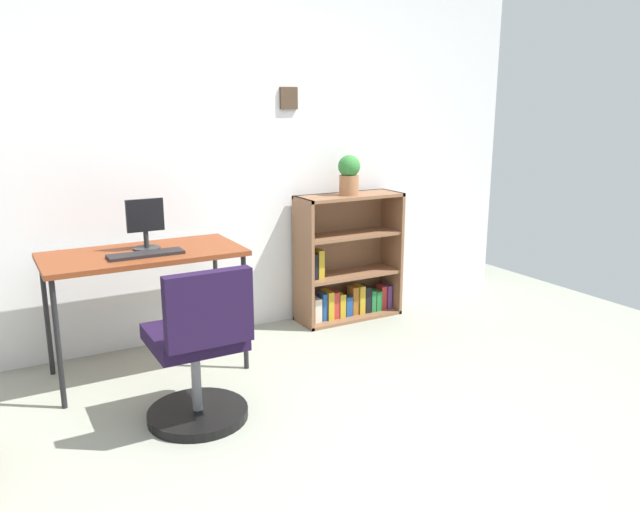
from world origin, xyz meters
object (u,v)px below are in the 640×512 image
(keyboard, at_px, (146,254))
(bookshelf_low, at_px, (345,265))
(potted_plant_on_shelf, at_px, (349,174))
(monitor, at_px, (145,224))
(office_chair, at_px, (199,358))
(desk, at_px, (143,261))

(keyboard, bearing_deg, bookshelf_low, 14.13)
(keyboard, relative_size, potted_plant_on_shelf, 1.46)
(monitor, xyz_separation_m, keyboard, (-0.05, -0.15, -0.15))
(keyboard, relative_size, office_chair, 0.50)
(keyboard, bearing_deg, office_chair, -84.02)
(desk, distance_m, keyboard, 0.13)
(desk, xyz_separation_m, monitor, (0.04, 0.04, 0.21))
(monitor, bearing_deg, keyboard, -106.63)
(potted_plant_on_shelf, bearing_deg, desk, -171.46)
(keyboard, distance_m, bookshelf_low, 1.67)
(potted_plant_on_shelf, bearing_deg, office_chair, -146.09)
(monitor, height_order, potted_plant_on_shelf, potted_plant_on_shelf)
(potted_plant_on_shelf, bearing_deg, keyboard, -167.67)
(keyboard, bearing_deg, desk, 85.96)
(monitor, height_order, keyboard, monitor)
(monitor, xyz_separation_m, potted_plant_on_shelf, (1.53, 0.19, 0.19))
(desk, relative_size, potted_plant_on_shelf, 3.93)
(office_chair, bearing_deg, bookshelf_low, 35.19)
(keyboard, distance_m, office_chair, 0.78)
(desk, distance_m, office_chair, 0.85)
(bookshelf_low, bearing_deg, potted_plant_on_shelf, -96.73)
(monitor, relative_size, potted_plant_on_shelf, 1.05)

